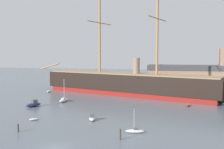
# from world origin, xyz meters

# --- Properties ---
(ground_plane) EXTENTS (400.00, 400.00, 0.00)m
(ground_plane) POSITION_xyz_m (0.00, 0.00, 0.00)
(ground_plane) COLOR slate
(tall_ship) EXTENTS (73.46, 30.46, 36.61)m
(tall_ship) POSITION_xyz_m (2.30, 52.51, 3.93)
(tall_ship) COLOR maroon
(tall_ship) RESTS_ON ground
(dinghy_foreground_left) EXTENTS (2.02, 1.92, 0.46)m
(dinghy_foreground_left) POSITION_xyz_m (-11.59, 14.21, 0.23)
(dinghy_foreground_left) COLOR silver
(dinghy_foreground_left) RESTS_ON ground
(sailboat_foreground_right) EXTENTS (3.54, 1.57, 4.44)m
(sailboat_foreground_right) POSITION_xyz_m (10.73, 10.12, 0.37)
(sailboat_foreground_right) COLOR silver
(sailboat_foreground_right) RESTS_ON ground
(motorboat_near_centre) EXTENTS (2.12, 3.40, 1.33)m
(motorboat_near_centre) POSITION_xyz_m (0.66, 16.97, 0.47)
(motorboat_near_centre) COLOR silver
(motorboat_near_centre) RESTS_ON ground
(motorboat_mid_left) EXTENTS (3.66, 4.70, 1.83)m
(motorboat_mid_left) POSITION_xyz_m (-18.96, 27.23, 0.64)
(motorboat_mid_left) COLOR #1E284C
(motorboat_mid_left) RESTS_ON ground
(sailboat_alongside_bow) EXTENTS (1.80, 5.28, 6.79)m
(sailboat_alongside_bow) POSITION_xyz_m (-13.76, 35.58, 0.57)
(sailboat_alongside_bow) COLOR silver
(sailboat_alongside_bow) RESTS_ON ground
(dinghy_alongside_stern) EXTENTS (1.64, 2.48, 0.54)m
(dinghy_alongside_stern) POSITION_xyz_m (21.92, 36.92, 0.27)
(dinghy_alongside_stern) COLOR #B22D28
(dinghy_alongside_stern) RESTS_ON ground
(dinghy_far_left) EXTENTS (1.22, 2.70, 0.63)m
(dinghy_far_left) POSITION_xyz_m (-26.94, 52.78, 0.32)
(dinghy_far_left) COLOR silver
(dinghy_far_left) RESTS_ON ground
(dinghy_far_right) EXTENTS (2.23, 2.32, 0.53)m
(dinghy_far_right) POSITION_xyz_m (29.18, 52.39, 0.27)
(dinghy_far_right) COLOR #B22D28
(dinghy_far_right) RESTS_ON ground
(dinghy_distant_centre) EXTENTS (1.95, 2.93, 0.64)m
(dinghy_distant_centre) POSITION_xyz_m (0.28, 62.29, 0.32)
(dinghy_distant_centre) COLOR #7FB2D6
(dinghy_distant_centre) RESTS_ON ground
(mooring_piling_nearest) EXTENTS (0.30, 0.30, 1.44)m
(mooring_piling_nearest) POSITION_xyz_m (-10.25, 6.21, 0.72)
(mooring_piling_nearest) COLOR #4C3D2D
(mooring_piling_nearest) RESTS_ON ground
(mooring_piling_left_pair) EXTENTS (0.30, 0.30, 1.80)m
(mooring_piling_left_pair) POSITION_xyz_m (8.78, 6.04, 0.90)
(mooring_piling_left_pair) COLOR #4C3D2D
(mooring_piling_left_pair) RESTS_ON ground
(dockside_warehouse_right) EXTENTS (60.80, 13.65, 16.35)m
(dockside_warehouse_right) POSITION_xyz_m (36.14, 76.01, 4.76)
(dockside_warehouse_right) COLOR #565659
(dockside_warehouse_right) RESTS_ON ground
(seagull_in_flight) EXTENTS (0.88, 0.92, 0.13)m
(seagull_in_flight) POSITION_xyz_m (-3.24, 34.26, 13.72)
(seagull_in_flight) COLOR silver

